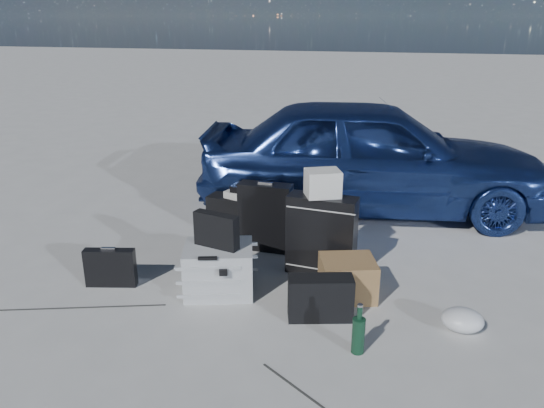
{
  "coord_description": "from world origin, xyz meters",
  "views": [
    {
      "loc": [
        0.98,
        -3.42,
        2.05
      ],
      "look_at": [
        -0.11,
        0.85,
        0.48
      ],
      "focal_mm": 35.0,
      "sensor_mm": 36.0,
      "label": 1
    }
  ],
  "objects_px": {
    "car": "(371,155)",
    "green_bottle": "(359,330)",
    "briefcase": "(110,268)",
    "suitcase_left": "(266,217)",
    "pelican_case": "(219,269)",
    "cardboard_box": "(347,278)",
    "duffel_bag": "(248,216)",
    "suitcase_right": "(321,235)"
  },
  "relations": [
    {
      "from": "briefcase",
      "to": "cardboard_box",
      "type": "relative_size",
      "value": 0.98
    },
    {
      "from": "suitcase_left",
      "to": "suitcase_right",
      "type": "relative_size",
      "value": 0.93
    },
    {
      "from": "suitcase_left",
      "to": "green_bottle",
      "type": "xyz_separation_m",
      "value": [
        0.99,
        -1.42,
        -0.15
      ]
    },
    {
      "from": "cardboard_box",
      "to": "suitcase_right",
      "type": "bearing_deg",
      "value": 127.31
    },
    {
      "from": "suitcase_right",
      "to": "briefcase",
      "type": "bearing_deg",
      "value": -151.88
    },
    {
      "from": "car",
      "to": "suitcase_left",
      "type": "distance_m",
      "value": 1.6
    },
    {
      "from": "suitcase_right",
      "to": "green_bottle",
      "type": "relative_size",
      "value": 2.03
    },
    {
      "from": "pelican_case",
      "to": "duffel_bag",
      "type": "xyz_separation_m",
      "value": [
        -0.12,
        1.18,
        0.0
      ]
    },
    {
      "from": "cardboard_box",
      "to": "duffel_bag",
      "type": "bearing_deg",
      "value": 137.43
    },
    {
      "from": "car",
      "to": "duffel_bag",
      "type": "bearing_deg",
      "value": 123.8
    },
    {
      "from": "pelican_case",
      "to": "cardboard_box",
      "type": "height_order",
      "value": "pelican_case"
    },
    {
      "from": "briefcase",
      "to": "suitcase_left",
      "type": "relative_size",
      "value": 0.64
    },
    {
      "from": "car",
      "to": "green_bottle",
      "type": "relative_size",
      "value": 10.95
    },
    {
      "from": "car",
      "to": "briefcase",
      "type": "relative_size",
      "value": 9.14
    },
    {
      "from": "pelican_case",
      "to": "duffel_bag",
      "type": "distance_m",
      "value": 1.18
    },
    {
      "from": "pelican_case",
      "to": "briefcase",
      "type": "height_order",
      "value": "pelican_case"
    },
    {
      "from": "suitcase_left",
      "to": "green_bottle",
      "type": "bearing_deg",
      "value": -53.0
    },
    {
      "from": "car",
      "to": "pelican_case",
      "type": "bearing_deg",
      "value": 146.86
    },
    {
      "from": "duffel_bag",
      "to": "suitcase_left",
      "type": "bearing_deg",
      "value": -39.57
    },
    {
      "from": "car",
      "to": "pelican_case",
      "type": "height_order",
      "value": "car"
    },
    {
      "from": "suitcase_right",
      "to": "duffel_bag",
      "type": "distance_m",
      "value": 1.08
    },
    {
      "from": "pelican_case",
      "to": "duffel_bag",
      "type": "relative_size",
      "value": 0.68
    },
    {
      "from": "pelican_case",
      "to": "green_bottle",
      "type": "xyz_separation_m",
      "value": [
        1.14,
        -0.55,
        -0.02
      ]
    },
    {
      "from": "briefcase",
      "to": "suitcase_right",
      "type": "xyz_separation_m",
      "value": [
        1.59,
        0.64,
        0.18
      ]
    },
    {
      "from": "duffel_bag",
      "to": "green_bottle",
      "type": "height_order",
      "value": "duffel_bag"
    },
    {
      "from": "duffel_bag",
      "to": "cardboard_box",
      "type": "bearing_deg",
      "value": -32.49
    },
    {
      "from": "suitcase_right",
      "to": "green_bottle",
      "type": "bearing_deg",
      "value": -62.26
    },
    {
      "from": "pelican_case",
      "to": "suitcase_right",
      "type": "height_order",
      "value": "suitcase_right"
    },
    {
      "from": "cardboard_box",
      "to": "green_bottle",
      "type": "bearing_deg",
      "value": -77.79
    },
    {
      "from": "pelican_case",
      "to": "duffel_bag",
      "type": "height_order",
      "value": "duffel_bag"
    },
    {
      "from": "briefcase",
      "to": "suitcase_right",
      "type": "distance_m",
      "value": 1.72
    },
    {
      "from": "duffel_bag",
      "to": "car",
      "type": "bearing_deg",
      "value": 52.94
    },
    {
      "from": "cardboard_box",
      "to": "pelican_case",
      "type": "bearing_deg",
      "value": -170.32
    },
    {
      "from": "briefcase",
      "to": "duffel_bag",
      "type": "distance_m",
      "value": 1.51
    },
    {
      "from": "briefcase",
      "to": "green_bottle",
      "type": "bearing_deg",
      "value": -24.89
    },
    {
      "from": "suitcase_left",
      "to": "green_bottle",
      "type": "distance_m",
      "value": 1.73
    },
    {
      "from": "suitcase_left",
      "to": "green_bottle",
      "type": "relative_size",
      "value": 1.88
    },
    {
      "from": "suitcase_left",
      "to": "suitcase_right",
      "type": "height_order",
      "value": "suitcase_right"
    },
    {
      "from": "duffel_bag",
      "to": "green_bottle",
      "type": "xyz_separation_m",
      "value": [
        1.25,
        -1.72,
        -0.02
      ]
    },
    {
      "from": "pelican_case",
      "to": "cardboard_box",
      "type": "xyz_separation_m",
      "value": [
        0.98,
        0.17,
        -0.04
      ]
    },
    {
      "from": "car",
      "to": "suitcase_left",
      "type": "relative_size",
      "value": 5.82
    },
    {
      "from": "car",
      "to": "briefcase",
      "type": "height_order",
      "value": "car"
    }
  ]
}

